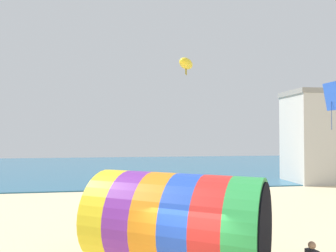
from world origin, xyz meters
The scene contains 4 objects.
sea centered at (0.00, 39.11, 0.05)m, with size 120.00×40.00×0.10m, color #236084.
giant_inflatable_tube centered at (0.29, 2.38, 1.70)m, with size 6.89×6.09×3.41m.
kite_blue_diamond centered at (9.82, 7.34, 6.85)m, with size 0.34×1.07×2.59m.
kite_yellow_parafoil centered at (0.67, 2.64, 7.37)m, with size 0.88×1.26×0.60m.
Camera 1 is at (-1.79, -9.00, 4.78)m, focal length 35.00 mm.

